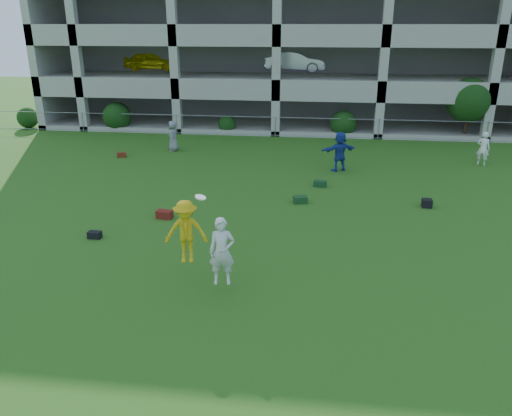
# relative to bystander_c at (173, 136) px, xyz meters

# --- Properties ---
(ground) EXTENTS (100.00, 100.00, 0.00)m
(ground) POSITION_rel_bystander_c_xyz_m (5.03, -14.87, -0.79)
(ground) COLOR #235114
(ground) RESTS_ON ground
(bystander_c) EXTENTS (0.64, 0.85, 1.59)m
(bystander_c) POSITION_rel_bystander_c_xyz_m (0.00, 0.00, 0.00)
(bystander_c) COLOR gray
(bystander_c) RESTS_ON ground
(bystander_d) EXTENTS (1.74, 1.22, 1.80)m
(bystander_d) POSITION_rel_bystander_c_xyz_m (8.59, -2.76, 0.11)
(bystander_d) COLOR #203C96
(bystander_d) RESTS_ON ground
(bystander_e) EXTENTS (0.70, 0.61, 1.60)m
(bystander_e) POSITION_rel_bystander_c_xyz_m (15.36, -0.92, 0.01)
(bystander_e) COLOR white
(bystander_e) RESTS_ON ground
(bag_red_a) EXTENTS (0.59, 0.39, 0.28)m
(bag_red_a) POSITION_rel_bystander_c_xyz_m (2.42, -9.54, -0.65)
(bag_red_a) COLOR #57160E
(bag_red_a) RESTS_ON ground
(bag_black_b) EXTENTS (0.41, 0.27, 0.22)m
(bag_black_b) POSITION_rel_bystander_c_xyz_m (0.74, -11.48, -0.68)
(bag_black_b) COLOR black
(bag_black_b) RESTS_ON ground
(bag_green_c) EXTENTS (0.57, 0.46, 0.26)m
(bag_green_c) POSITION_rel_bystander_c_xyz_m (7.02, -7.37, -0.66)
(bag_green_c) COLOR #14381B
(bag_green_c) RESTS_ON ground
(crate_d) EXTENTS (0.36, 0.36, 0.30)m
(crate_d) POSITION_rel_bystander_c_xyz_m (11.67, -7.23, -0.64)
(crate_d) COLOR black
(crate_d) RESTS_ON ground
(bag_red_f) EXTENTS (0.52, 0.43, 0.24)m
(bag_red_f) POSITION_rel_bystander_c_xyz_m (-2.22, -1.68, -0.67)
(bag_red_f) COLOR #521D0E
(bag_red_f) RESTS_ON ground
(bag_green_g) EXTENTS (0.55, 0.40, 0.25)m
(bag_green_g) POSITION_rel_bystander_c_xyz_m (7.75, -5.28, -0.67)
(bag_green_g) COLOR #133618
(bag_green_g) RESTS_ON ground
(frisbee_contest) EXTENTS (1.94, 1.12, 2.24)m
(frisbee_contest) POSITION_rel_bystander_c_xyz_m (4.66, -13.95, 0.54)
(frisbee_contest) COLOR gold
(frisbee_contest) RESTS_ON ground
(parking_garage) EXTENTS (30.00, 14.00, 12.00)m
(parking_garage) POSITION_rel_bystander_c_xyz_m (5.02, 12.83, 5.22)
(parking_garage) COLOR #9E998C
(parking_garage) RESTS_ON ground
(fence) EXTENTS (36.06, 0.06, 1.20)m
(fence) POSITION_rel_bystander_c_xyz_m (5.03, 4.13, -0.18)
(fence) COLOR gray
(fence) RESTS_ON ground
(shrub_row) EXTENTS (34.38, 2.52, 3.50)m
(shrub_row) POSITION_rel_bystander_c_xyz_m (9.62, 4.84, 0.71)
(shrub_row) COLOR #163D11
(shrub_row) RESTS_ON ground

